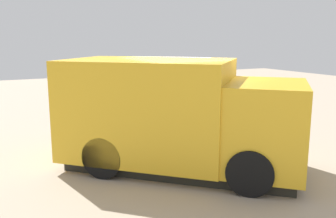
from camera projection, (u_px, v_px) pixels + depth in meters
ground_plane at (185, 158)px, 8.87m from camera, size 40.00×40.00×0.00m
food_truck at (177, 117)px, 7.98m from camera, size 5.20×5.12×2.40m
person_customer at (69, 122)px, 11.20m from camera, size 0.55×0.80×0.85m
planter_flowering_far at (163, 111)px, 12.40m from camera, size 0.60×0.60×0.85m
plaza_bench at (224, 109)px, 12.98m from camera, size 1.60×1.18×0.49m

